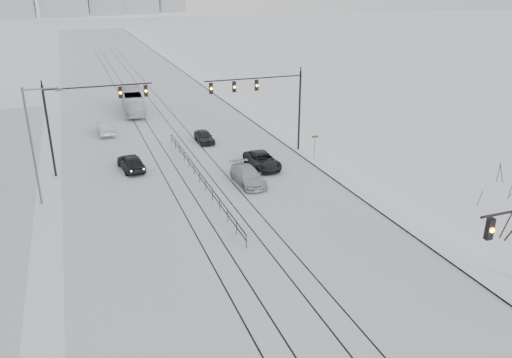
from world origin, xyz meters
The scene contains 15 objects.
road centered at (0.00, 60.00, 0.01)m, with size 22.00×260.00×0.02m, color silver.
sidewalk_east centered at (13.50, 60.00, 0.08)m, with size 5.00×260.00×0.16m, color white.
curb centered at (11.05, 60.00, 0.06)m, with size 0.10×260.00×0.12m, color gray.
tram_rails centered at (0.00, 40.00, 0.02)m, with size 5.30×180.00×0.01m.
traffic_mast_ne centered at (8.15, 34.99, 5.76)m, with size 9.60×0.37×8.00m.
traffic_mast_nw centered at (-8.52, 36.00, 5.57)m, with size 9.10×0.37×8.00m.
street_light_west centered at (-12.20, 30.00, 5.21)m, with size 2.73×0.25×9.00m.
median_fence centered at (0.00, 30.00, 0.53)m, with size 0.06×24.00×1.00m.
street_sign centered at (11.80, 32.00, 1.61)m, with size 0.70×0.06×2.40m.
sedan_sb_inner centered at (-5.05, 35.14, 0.76)m, with size 1.79×4.45×1.52m, color black.
sedan_sb_outer centered at (-6.25, 47.85, 0.75)m, with size 1.59×4.57×1.51m, color #B8BBC0.
sedan_nb_front centered at (6.32, 31.64, 0.69)m, with size 2.29×4.96×1.38m, color black.
sedan_nb_right centered at (3.76, 28.36, 0.71)m, with size 1.98×4.88×1.42m, color #ADAFB5.
sedan_nb_far centered at (3.31, 40.98, 0.65)m, with size 1.52×3.79×1.29m, color black.
box_truck centered at (-2.03, 57.24, 1.44)m, with size 2.43×10.37×2.89m, color silver.
Camera 1 is at (-9.16, -8.54, 15.88)m, focal length 35.00 mm.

